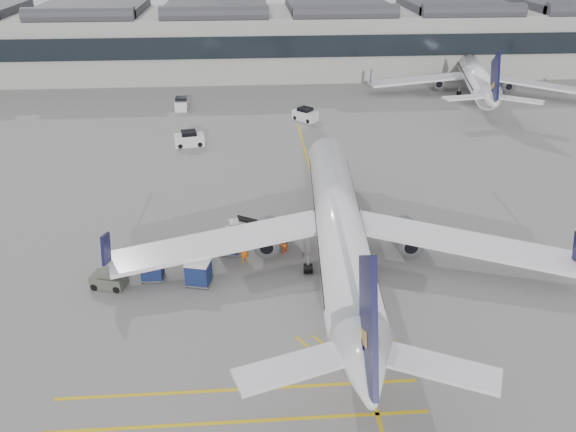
{
  "coord_description": "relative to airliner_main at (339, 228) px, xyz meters",
  "views": [
    {
      "loc": [
        3.17,
        -35.45,
        25.2
      ],
      "look_at": [
        6.07,
        4.87,
        4.0
      ],
      "focal_mm": 35.0,
      "sensor_mm": 36.0,
      "label": 1
    }
  ],
  "objects": [
    {
      "name": "pushback_tug",
      "position": [
        -18.3,
        -2.47,
        -2.52
      ],
      "size": [
        2.87,
        2.15,
        1.44
      ],
      "rotation": [
        0.0,
        0.0,
        -0.26
      ],
      "color": "#4A4D41",
      "rests_on": "ground"
    },
    {
      "name": "service_van_right",
      "position": [
        0.99,
        37.77,
        -2.35
      ],
      "size": [
        3.78,
        3.74,
        1.82
      ],
      "rotation": [
        0.0,
        0.0,
        -0.77
      ],
      "color": "silver",
      "rests_on": "ground"
    },
    {
      "name": "apron_markings",
      "position": [
        -0.2,
        5.85,
        -3.16
      ],
      "size": [
        0.25,
        60.0,
        0.01
      ],
      "primitive_type": "cube",
      "color": "gold",
      "rests_on": "ground"
    },
    {
      "name": "ramp_agent_a",
      "position": [
        -7.74,
        0.4,
        -2.17
      ],
      "size": [
        0.84,
        0.69,
        1.97
      ],
      "primitive_type": "imported",
      "rotation": [
        0.0,
        0.0,
        0.36
      ],
      "color": "orange",
      "rests_on": "ground"
    },
    {
      "name": "safety_cone_engine",
      "position": [
        2.92,
        4.42,
        -2.9
      ],
      "size": [
        0.38,
        0.38,
        0.52
      ],
      "primitive_type": "cone",
      "color": "#F24C0A",
      "rests_on": "ground"
    },
    {
      "name": "service_van_left",
      "position": [
        -14.68,
        28.56,
        -2.31
      ],
      "size": [
        3.96,
        2.47,
        1.9
      ],
      "rotation": [
        0.0,
        0.0,
        0.18
      ],
      "color": "silver",
      "rests_on": "ground"
    },
    {
      "name": "ramp_agent_b",
      "position": [
        -4.46,
        1.66,
        -2.38
      ],
      "size": [
        0.96,
        0.96,
        1.56
      ],
      "primitive_type": "imported",
      "rotation": [
        0.0,
        0.0,
        3.92
      ],
      "color": "#FA4F0D",
      "rests_on": "ground"
    },
    {
      "name": "airliner_main",
      "position": [
        0.0,
        0.0,
        0.0
      ],
      "size": [
        36.96,
        40.49,
        10.76
      ],
      "rotation": [
        0.0,
        0.0,
        -0.07
      ],
      "color": "white",
      "rests_on": "ground"
    },
    {
      "name": "baggage_cart_c",
      "position": [
        -9.13,
        1.84,
        -2.21
      ],
      "size": [
        1.92,
        1.68,
        1.78
      ],
      "rotation": [
        0.0,
        0.0,
        -0.19
      ],
      "color": "gray",
      "rests_on": "ground"
    },
    {
      "name": "terminal",
      "position": [
        -10.2,
        67.78,
        2.98
      ],
      "size": [
        200.0,
        20.45,
        12.4
      ],
      "color": "#9E9E99",
      "rests_on": "ground"
    },
    {
      "name": "safety_cone_nose",
      "position": [
        2.91,
        13.96,
        -2.9
      ],
      "size": [
        0.38,
        0.38,
        0.53
      ],
      "primitive_type": "cone",
      "color": "#F24C0A",
      "rests_on": "ground"
    },
    {
      "name": "belt_loader",
      "position": [
        -7.77,
        5.14,
        -2.65
      ],
      "size": [
        4.43,
        2.0,
        1.76
      ],
      "rotation": [
        0.0,
        0.0,
        0.18
      ],
      "color": "silver",
      "rests_on": "ground"
    },
    {
      "name": "service_van_mid",
      "position": [
        -17.12,
        44.42,
        -2.33
      ],
      "size": [
        1.83,
        3.6,
        1.85
      ],
      "rotation": [
        0.0,
        0.0,
        1.57
      ],
      "color": "silver",
      "rests_on": "ground"
    },
    {
      "name": "baggage_cart_d",
      "position": [
        -15.04,
        -1.68,
        -2.16
      ],
      "size": [
        1.84,
        1.54,
        1.87
      ],
      "rotation": [
        0.0,
        0.0,
        -0.04
      ],
      "color": "gray",
      "rests_on": "ground"
    },
    {
      "name": "baggage_cart_b",
      "position": [
        -4.71,
        3.57,
        -2.08
      ],
      "size": [
        2.29,
        2.06,
        2.02
      ],
      "rotation": [
        0.0,
        0.0,
        -0.29
      ],
      "color": "gray",
      "rests_on": "ground"
    },
    {
      "name": "ground",
      "position": [
        -10.2,
        -4.15,
        -3.16
      ],
      "size": [
        220.0,
        220.0,
        0.0
      ],
      "primitive_type": "plane",
      "color": "gray",
      "rests_on": "ground"
    },
    {
      "name": "baggage_cart_a",
      "position": [
        -11.35,
        -2.63,
        -2.07
      ],
      "size": [
        2.25,
        2.0,
        2.03
      ],
      "rotation": [
        0.0,
        0.0,
        -0.24
      ],
      "color": "gray",
      "rests_on": "ground"
    },
    {
      "name": "airliner_far",
      "position": [
        30.07,
        49.84,
        -0.2
      ],
      "size": [
        33.88,
        37.41,
        10.08
      ],
      "rotation": [
        0.0,
        0.0,
        -0.22
      ],
      "color": "white",
      "rests_on": "ground"
    }
  ]
}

